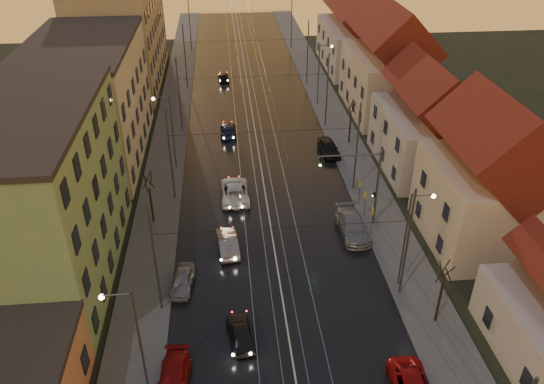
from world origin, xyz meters
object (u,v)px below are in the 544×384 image
object	(u,v)px
street_lamp_2	(169,125)
parked_left_2	(174,379)
street_lamp_0	(133,334)
driving_car_0	(241,333)
traffic_light_mast	(366,179)
driving_car_1	(228,243)
parked_right_2	(329,148)
driving_car_4	(224,77)
driving_car_2	(235,191)
parked_right_1	(353,226)
driving_car_3	(228,130)
parked_left_3	(182,281)
street_lamp_1	(410,231)
street_lamp_3	(321,68)

from	to	relation	value
street_lamp_2	parked_left_2	xyz separation A→B (m)	(1.78, -27.69, -4.25)
street_lamp_0	street_lamp_2	world-z (taller)	same
driving_car_0	traffic_light_mast	bearing A→B (deg)	-139.61
driving_car_1	parked_right_2	size ratio (longest dim) A/B	0.97
driving_car_1	driving_car_4	bearing A→B (deg)	-96.33
driving_car_2	parked_right_1	world-z (taller)	parked_right_1
driving_car_1	parked_right_1	xyz separation A→B (m)	(10.64, 1.27, 0.06)
driving_car_2	driving_car_0	bearing A→B (deg)	88.36
street_lamp_0	driving_car_3	size ratio (longest dim) A/B	1.79
driving_car_3	parked_left_2	distance (m)	35.43
parked_left_2	parked_left_3	distance (m)	8.91
street_lamp_1	street_lamp_3	bearing A→B (deg)	90.00
street_lamp_3	driving_car_3	distance (m)	15.54
street_lamp_1	street_lamp_2	bearing A→B (deg)	132.32
driving_car_2	driving_car_1	bearing A→B (deg)	83.03
driving_car_1	driving_car_2	xyz separation A→B (m)	(0.87, 8.04, 0.05)
driving_car_2	parked_left_3	distance (m)	13.03
street_lamp_2	driving_car_3	bearing A→B (deg)	51.77
street_lamp_0	parked_left_3	size ratio (longest dim) A/B	2.12
street_lamp_0	parked_left_3	bearing A→B (deg)	78.56
street_lamp_3	driving_car_0	xyz separation A→B (m)	(-12.28, -40.37, -4.24)
driving_car_3	parked_left_2	world-z (taller)	driving_car_3
driving_car_4	parked_left_3	xyz separation A→B (m)	(-3.85, -45.08, 0.03)
street_lamp_3	parked_left_2	distance (m)	46.87
driving_car_0	parked_left_2	world-z (taller)	driving_car_0
street_lamp_1	driving_car_1	bearing A→B (deg)	157.00
driving_car_2	parked_right_1	distance (m)	11.89
driving_car_4	parked_right_1	bearing A→B (deg)	99.87
street_lamp_2	driving_car_1	size ratio (longest dim) A/B	1.83
street_lamp_2	driving_car_0	bearing A→B (deg)	-76.33
driving_car_3	parked_right_1	distance (m)	23.06
street_lamp_0	parked_left_3	world-z (taller)	street_lamp_0
driving_car_0	driving_car_4	xyz separation A→B (m)	(-0.21, 50.67, -0.03)
street_lamp_2	driving_car_0	distance (m)	25.43
parked_left_3	street_lamp_2	bearing A→B (deg)	102.04
driving_car_2	parked_right_2	xyz separation A→B (m)	(10.52, 8.08, -0.00)
driving_car_4	street_lamp_0	bearing A→B (deg)	79.35
street_lamp_2	parked_left_3	xyz separation A→B (m)	(1.87, -18.78, -4.24)
traffic_light_mast	driving_car_3	xyz separation A→B (m)	(-11.19, 19.50, -3.95)
street_lamp_2	driving_car_3	xyz separation A→B (m)	(5.91, 7.50, -4.24)
street_lamp_3	parked_right_1	size ratio (longest dim) A/B	1.48
driving_car_1	parked_left_3	size ratio (longest dim) A/B	1.16
street_lamp_1	parked_right_2	distance (m)	22.04
street_lamp_1	driving_car_0	distance (m)	13.71
driving_car_4	parked_left_3	world-z (taller)	parked_left_3
street_lamp_1	parked_right_1	distance (m)	8.21
driving_car_1	driving_car_2	size ratio (longest dim) A/B	0.79
street_lamp_0	street_lamp_2	distance (m)	28.00
parked_left_3	parked_right_1	distance (m)	15.13
parked_left_3	parked_right_1	xyz separation A→B (m)	(14.09, 5.52, 0.14)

